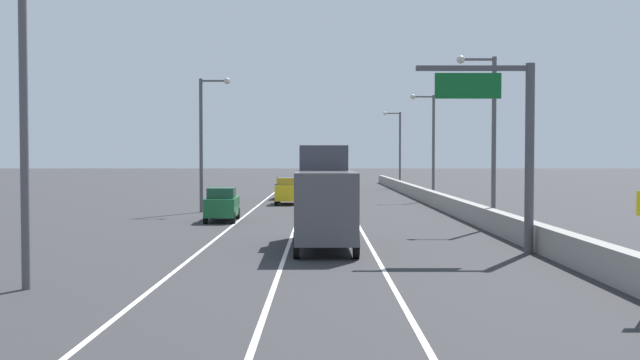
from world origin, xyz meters
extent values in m
plane|color=#2D2D30|center=(0.00, 64.00, 0.00)|extent=(320.00, 320.00, 0.00)
cube|color=silver|center=(-5.50, 55.00, 0.00)|extent=(0.16, 130.00, 0.00)
cube|color=silver|center=(-2.00, 55.00, 0.00)|extent=(0.16, 130.00, 0.00)
cube|color=silver|center=(1.50, 55.00, 0.00)|extent=(0.16, 130.00, 0.00)
cube|color=gray|center=(8.22, 40.00, 0.55)|extent=(0.60, 120.00, 1.10)
cylinder|color=#47474C|center=(7.62, 24.10, 3.75)|extent=(0.36, 0.36, 7.50)
cube|color=#47474C|center=(5.37, 24.10, 7.30)|extent=(4.50, 0.20, 0.20)
cube|color=#0C5923|center=(5.15, 23.98, 6.60)|extent=(2.60, 0.10, 1.00)
cylinder|color=#4C4C51|center=(8.66, 34.14, 4.58)|extent=(0.24, 0.24, 9.15)
cube|color=#4C4C51|center=(7.76, 34.14, 9.00)|extent=(1.80, 0.12, 0.12)
sphere|color=beige|center=(6.86, 34.14, 9.00)|extent=(0.44, 0.44, 0.44)
cylinder|color=#4C4C51|center=(9.20, 57.87, 4.58)|extent=(0.24, 0.24, 9.15)
cube|color=#4C4C51|center=(8.30, 57.87, 9.00)|extent=(1.80, 0.12, 0.12)
sphere|color=beige|center=(7.40, 57.87, 9.00)|extent=(0.44, 0.44, 0.44)
cylinder|color=#4C4C51|center=(8.96, 81.59, 4.58)|extent=(0.24, 0.24, 9.15)
cube|color=#4C4C51|center=(8.06, 81.59, 9.00)|extent=(1.80, 0.12, 0.12)
sphere|color=beige|center=(7.16, 81.59, 9.00)|extent=(0.44, 0.44, 0.44)
cylinder|color=#4C4C51|center=(-9.13, 16.41, 4.58)|extent=(0.24, 0.24, 9.15)
cylinder|color=#4C4C51|center=(-8.81, 44.89, 4.58)|extent=(0.24, 0.24, 9.15)
cube|color=#4C4C51|center=(-7.91, 44.89, 9.00)|extent=(1.80, 0.12, 0.12)
sphere|color=beige|center=(-7.01, 44.89, 9.00)|extent=(0.44, 0.44, 0.44)
cube|color=#1E389E|center=(-3.62, 60.36, 0.88)|extent=(1.97, 4.20, 1.08)
cube|color=navy|center=(-3.62, 59.94, 1.72)|extent=(1.69, 1.91, 0.60)
cylinder|color=black|center=(-4.44, 62.01, 0.34)|extent=(0.23, 0.68, 0.68)
cylinder|color=black|center=(-2.72, 61.97, 0.34)|extent=(0.23, 0.68, 0.68)
cylinder|color=black|center=(-4.51, 58.75, 0.34)|extent=(0.23, 0.68, 0.68)
cylinder|color=black|center=(-2.79, 58.71, 0.34)|extent=(0.23, 0.68, 0.68)
cube|color=gold|center=(-3.29, 53.20, 0.94)|extent=(1.77, 4.12, 1.20)
cube|color=olive|center=(-3.29, 52.79, 1.84)|extent=(1.53, 1.87, 0.60)
cylinder|color=black|center=(-4.04, 54.82, 0.34)|extent=(0.23, 0.68, 0.68)
cylinder|color=black|center=(-2.49, 54.79, 0.34)|extent=(0.23, 0.68, 0.68)
cylinder|color=black|center=(-4.09, 51.61, 0.34)|extent=(0.23, 0.68, 0.68)
cylinder|color=black|center=(-2.53, 51.59, 0.34)|extent=(0.23, 0.68, 0.68)
cube|color=white|center=(-0.80, 45.22, 0.84)|extent=(1.71, 4.74, 1.00)
cube|color=#96969E|center=(-0.80, 44.75, 1.64)|extent=(1.50, 2.13, 0.60)
cylinder|color=black|center=(-1.58, 47.14, 0.34)|extent=(0.22, 0.68, 0.68)
cylinder|color=black|center=(-0.03, 47.14, 0.34)|extent=(0.22, 0.68, 0.68)
cylinder|color=black|center=(-1.57, 43.30, 0.34)|extent=(0.22, 0.68, 0.68)
cylinder|color=black|center=(-0.02, 43.31, 0.34)|extent=(0.22, 0.68, 0.68)
cube|color=#196033|center=(-6.44, 38.13, 0.87)|extent=(1.89, 4.13, 1.06)
cube|color=#1C4633|center=(-6.43, 37.72, 1.70)|extent=(1.60, 1.89, 0.60)
cylinder|color=black|center=(-7.29, 39.69, 0.34)|extent=(0.24, 0.69, 0.68)
cylinder|color=black|center=(-5.70, 39.75, 0.34)|extent=(0.24, 0.69, 0.68)
cylinder|color=black|center=(-7.18, 36.52, 0.34)|extent=(0.24, 0.69, 0.68)
cylinder|color=black|center=(-5.59, 36.57, 0.34)|extent=(0.24, 0.69, 0.68)
cube|color=#4C4C51|center=(-0.46, 25.88, 1.86)|extent=(2.53, 7.98, 2.72)
cube|color=#3A3A45|center=(-0.49, 27.62, 3.77)|extent=(2.14, 1.78, 1.10)
cylinder|color=black|center=(-1.64, 29.13, 0.50)|extent=(0.24, 1.00, 1.00)
cylinder|color=black|center=(0.60, 29.16, 0.50)|extent=(0.24, 1.00, 1.00)
cylinder|color=black|center=(-1.53, 22.59, 0.50)|extent=(0.24, 1.00, 1.00)
cylinder|color=black|center=(0.71, 22.62, 0.50)|extent=(0.24, 1.00, 1.00)
camera|label=1|loc=(-0.65, -4.01, 3.83)|focal=40.03mm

